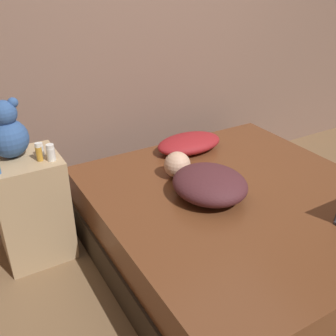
% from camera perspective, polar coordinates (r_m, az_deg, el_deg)
% --- Properties ---
extents(ground_plane, '(12.00, 12.00, 0.00)m').
position_cam_1_polar(ground_plane, '(2.69, 9.85, -12.07)').
color(ground_plane, brown).
extents(wall_back, '(8.00, 0.06, 2.60)m').
position_cam_1_polar(wall_back, '(3.08, -2.90, 20.24)').
color(wall_back, '#846656').
rests_on(wall_back, ground_plane).
extents(bed, '(1.69, 1.81, 0.46)m').
position_cam_1_polar(bed, '(2.55, 10.26, -8.17)').
color(bed, '#2D2319').
rests_on(bed, ground_plane).
extents(nightstand, '(0.41, 0.39, 0.69)m').
position_cam_1_polar(nightstand, '(2.61, -19.14, -5.45)').
color(nightstand, tan).
rests_on(nightstand, ground_plane).
extents(pillow, '(0.51, 0.31, 0.12)m').
position_cam_1_polar(pillow, '(2.91, 3.09, 3.61)').
color(pillow, maroon).
rests_on(pillow, bed).
extents(person_lying, '(0.48, 0.65, 0.17)m').
position_cam_1_polar(person_lying, '(2.36, 5.48, -1.92)').
color(person_lying, '#4C2328').
rests_on(person_lying, bed).
extents(teddy_bear, '(0.23, 0.23, 0.35)m').
position_cam_1_polar(teddy_bear, '(2.44, -22.27, 4.81)').
color(teddy_bear, '#335693').
rests_on(teddy_bear, nightstand).
extents(bottle_clear, '(0.04, 0.04, 0.09)m').
position_cam_1_polar(bottle_clear, '(2.42, -17.99, 2.54)').
color(bottle_clear, silver).
rests_on(bottle_clear, nightstand).
extents(bottle_amber, '(0.04, 0.04, 0.11)m').
position_cam_1_polar(bottle_amber, '(2.36, -18.24, 2.21)').
color(bottle_amber, gold).
rests_on(bottle_amber, nightstand).
extents(bottle_white, '(0.05, 0.05, 0.10)m').
position_cam_1_polar(bottle_white, '(2.35, -16.65, 2.15)').
color(bottle_white, white).
rests_on(bottle_white, nightstand).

